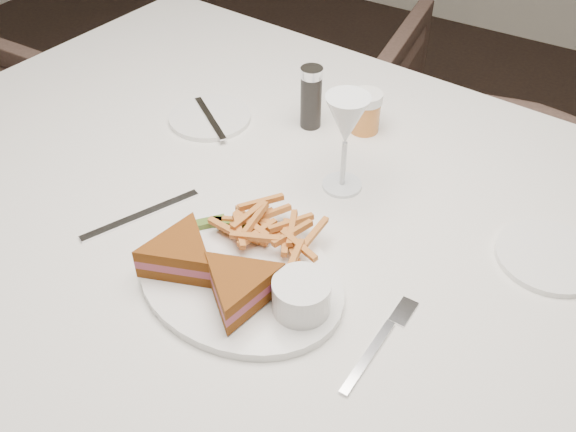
% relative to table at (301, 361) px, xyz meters
% --- Properties ---
extents(ground, '(5.00, 5.00, 0.00)m').
position_rel_table_xyz_m(ground, '(-0.22, -0.02, -0.38)').
color(ground, black).
rests_on(ground, ground).
extents(table, '(1.73, 1.23, 0.75)m').
position_rel_table_xyz_m(table, '(0.00, 0.00, 0.00)').
color(table, silver).
rests_on(table, ground).
extents(chair_far, '(0.76, 0.72, 0.70)m').
position_rel_table_xyz_m(chair_far, '(0.07, 0.97, -0.03)').
color(chair_far, '#46332B').
rests_on(chair_far, ground).
extents(table_setting, '(0.83, 0.66, 0.18)m').
position_rel_table_xyz_m(table_setting, '(-0.01, -0.06, 0.41)').
color(table_setting, white).
rests_on(table_setting, table).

